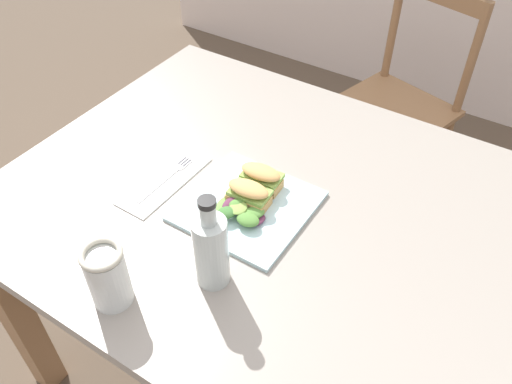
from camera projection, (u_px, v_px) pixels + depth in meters
ground_plane at (276, 383)px, 1.66m from camera, size 7.28×7.28×0.00m
dining_table at (267, 233)px, 1.29m from camera, size 1.22×0.98×0.74m
chair_wooden_far at (397, 105)px, 2.00m from camera, size 0.49×0.49×0.87m
plate_lunch at (246, 207)px, 1.18m from camera, size 0.27×0.27×0.01m
sandwich_half_front at (249, 193)px, 1.17m from camera, size 0.10×0.07×0.06m
sandwich_half_back at (261, 177)px, 1.21m from camera, size 0.10×0.07×0.06m
salad_mixed_greens at (238, 210)px, 1.15m from camera, size 0.13×0.10×0.03m
napkin_folded at (164, 181)px, 1.25m from camera, size 0.10×0.25×0.00m
fork_on_napkin at (169, 175)px, 1.26m from camera, size 0.03×0.19×0.00m
bottle_cold_brew at (211, 253)px, 0.99m from camera, size 0.07×0.07×0.22m
mason_jar_iced_tea at (108, 278)px, 0.97m from camera, size 0.08×0.08×0.14m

